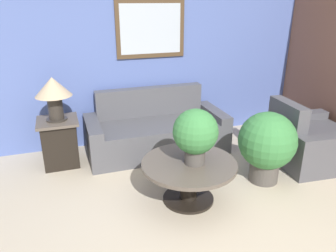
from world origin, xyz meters
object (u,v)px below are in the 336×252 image
object	(u,v)px
coffee_table	(189,173)
table_lamp	(53,91)
potted_plant_on_table	(195,133)
couch_main	(156,132)
side_table	(60,142)
potted_plant_floor	(267,143)
armchair	(309,142)

from	to	relation	value
coffee_table	table_lamp	world-z (taller)	table_lamp
coffee_table	potted_plant_on_table	size ratio (longest dim) A/B	1.72
couch_main	potted_plant_on_table	xyz separation A→B (m)	(0.01, -1.37, 0.51)
couch_main	potted_plant_on_table	size ratio (longest dim) A/B	3.31
table_lamp	potted_plant_on_table	size ratio (longest dim) A/B	0.94
couch_main	side_table	distance (m)	1.32
couch_main	potted_plant_floor	size ratio (longest dim) A/B	2.25
potted_plant_on_table	coffee_table	bearing A→B (deg)	149.52
coffee_table	side_table	xyz separation A→B (m)	(-1.28, 1.32, -0.02)
couch_main	potted_plant_on_table	distance (m)	1.46
armchair	coffee_table	distance (m)	1.91
table_lamp	armchair	bearing A→B (deg)	-17.00
potted_plant_on_table	couch_main	bearing A→B (deg)	90.56
table_lamp	potted_plant_on_table	distance (m)	1.91
couch_main	armchair	bearing A→B (deg)	-28.11
coffee_table	armchair	bearing A→B (deg)	10.77
couch_main	side_table	world-z (taller)	couch_main
couch_main	table_lamp	world-z (taller)	table_lamp
coffee_table	potted_plant_floor	size ratio (longest dim) A/B	1.17
side_table	potted_plant_on_table	distance (m)	1.96
coffee_table	table_lamp	bearing A→B (deg)	134.09
couch_main	table_lamp	distance (m)	1.50
coffee_table	table_lamp	size ratio (longest dim) A/B	1.83
side_table	table_lamp	size ratio (longest dim) A/B	1.13
couch_main	coffee_table	bearing A→B (deg)	-91.48
side_table	coffee_table	bearing A→B (deg)	-45.91
couch_main	potted_plant_on_table	world-z (taller)	potted_plant_on_table
couch_main	table_lamp	xyz separation A→B (m)	(-1.32, -0.02, 0.72)
armchair	potted_plant_floor	world-z (taller)	potted_plant_floor
armchair	table_lamp	size ratio (longest dim) A/B	1.97
coffee_table	potted_plant_on_table	distance (m)	0.46
armchair	side_table	distance (m)	3.31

